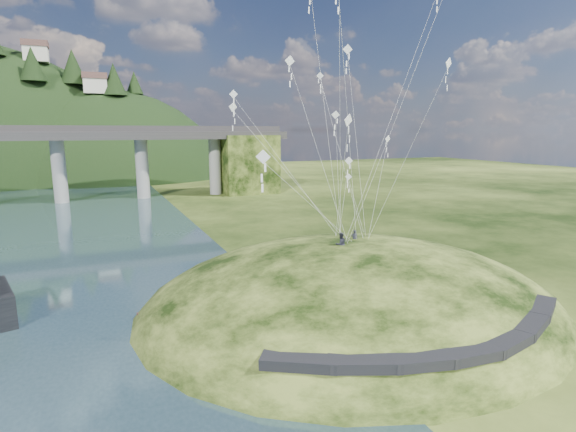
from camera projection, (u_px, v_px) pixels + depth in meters
name	position (u px, v px, depth m)	size (l,w,h in m)	color
ground	(271.00, 331.00, 32.08)	(320.00, 320.00, 0.00)	black
grass_hill	(351.00, 321.00, 37.33)	(36.00, 32.00, 13.00)	black
footpath	(453.00, 342.00, 25.88)	(22.29, 5.84, 0.83)	black
wooden_dock	(218.00, 305.00, 35.79)	(12.21, 2.50, 0.87)	#371C16
kite_flyers	(344.00, 232.00, 36.68)	(3.05, 2.13, 2.03)	#252531
kite_swarm	(341.00, 69.00, 34.86)	(19.85, 16.17, 19.41)	white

